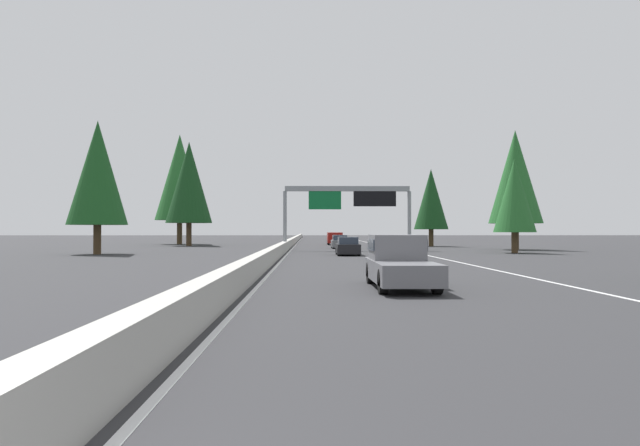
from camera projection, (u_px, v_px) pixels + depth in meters
ground_plane at (290, 249)px, 62.75m from camera, size 320.00×320.00×0.00m
median_barrier at (292, 241)px, 82.75m from camera, size 180.00×0.56×0.90m
shoulder_stripe_right at (384, 246)px, 72.96m from camera, size 160.00×0.16×0.01m
shoulder_stripe_median at (295, 246)px, 72.75m from camera, size 160.00×0.16×0.01m
sign_gantry_overhead at (349, 199)px, 57.36m from camera, size 0.50×12.68×6.37m
pickup_mid_right at (399, 262)px, 20.67m from camera, size 5.60×2.00×1.86m
sedan_far_left at (348, 247)px, 46.84m from camera, size 4.40×1.80×1.47m
sedan_distant_b at (340, 242)px, 64.29m from camera, size 4.40×1.80×1.47m
minivan_mid_left at (335, 238)px, 79.55m from camera, size 5.00×1.95×1.69m
conifer_right_near at (515, 196)px, 51.13m from camera, size 3.67×3.67×8.35m
conifer_right_mid at (515, 177)px, 59.86m from camera, size 5.44×5.44×12.36m
conifer_right_far at (431, 199)px, 72.02m from camera, size 4.23×4.23×9.62m
conifer_left_near at (98, 173)px, 48.60m from camera, size 4.94×4.94×11.22m
conifer_left_mid at (189, 182)px, 74.28m from camera, size 5.88×5.88×13.36m
conifer_left_far at (180, 177)px, 82.61m from camera, size 6.89×6.89×15.66m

